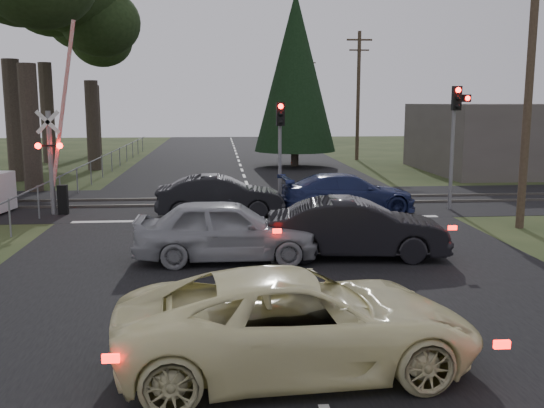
{
  "coord_description": "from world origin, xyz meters",
  "views": [
    {
      "loc": [
        -1.37,
        -12.84,
        4.11
      ],
      "look_at": [
        0.08,
        3.75,
        1.3
      ],
      "focal_mm": 40.0,
      "sensor_mm": 36.0,
      "label": 1
    }
  ],
  "objects": [
    {
      "name": "utility_pole_far",
      "position": [
        8.5,
        55.0,
        4.73
      ],
      "size": [
        1.8,
        0.26,
        9.0
      ],
      "color": "#4C3D2D",
      "rests_on": "ground"
    },
    {
      "name": "utility_pole_near",
      "position": [
        8.5,
        6.0,
        4.73
      ],
      "size": [
        1.8,
        0.26,
        9.0
      ],
      "color": "#4C3D2D",
      "rests_on": "ground"
    },
    {
      "name": "stop_line",
      "position": [
        0.0,
        8.2,
        0.01
      ],
      "size": [
        13.0,
        0.35,
        0.0
      ],
      "primitive_type": "cube",
      "color": "silver",
      "rests_on": "ground"
    },
    {
      "name": "blue_sedan",
      "position": [
        3.38,
        9.14,
        0.74
      ],
      "size": [
        5.21,
        2.43,
        1.47
      ],
      "primitive_type": "imported",
      "rotation": [
        0.0,
        0.0,
        1.65
      ],
      "color": "navy",
      "rests_on": "ground"
    },
    {
      "name": "building_right",
      "position": [
        18.0,
        22.0,
        2.0
      ],
      "size": [
        14.0,
        10.0,
        4.0
      ],
      "primitive_type": "cube",
      "color": "#59514C",
      "rests_on": "ground"
    },
    {
      "name": "utility_pole_mid",
      "position": [
        8.5,
        30.0,
        4.73
      ],
      "size": [
        1.8,
        0.26,
        9.0
      ],
      "color": "#4C3D2D",
      "rests_on": "ground"
    },
    {
      "name": "rail_near",
      "position": [
        0.0,
        11.2,
        0.05
      ],
      "size": [
        120.0,
        0.12,
        0.1
      ],
      "primitive_type": "cube",
      "color": "#59544C",
      "rests_on": "ground"
    },
    {
      "name": "silver_car",
      "position": [
        -1.21,
        2.65,
        0.82
      ],
      "size": [
        4.81,
        1.99,
        1.63
      ],
      "primitive_type": "imported",
      "rotation": [
        0.0,
        0.0,
        1.56
      ],
      "color": "#919398",
      "rests_on": "ground"
    },
    {
      "name": "euc_tree_c",
      "position": [
        -9.0,
        25.0,
        9.51
      ],
      "size": [
        6.0,
        6.0,
        13.2
      ],
      "color": "#473D33",
      "rests_on": "ground"
    },
    {
      "name": "traffic_signal_center",
      "position": [
        1.0,
        10.68,
        2.81
      ],
      "size": [
        0.32,
        0.48,
        4.1
      ],
      "color": "slate",
      "rests_on": "ground"
    },
    {
      "name": "cream_coupe",
      "position": [
        -0.2,
        -4.03,
        0.77
      ],
      "size": [
        5.76,
        3.0,
        1.55
      ],
      "primitive_type": "imported",
      "rotation": [
        0.0,
        0.0,
        1.65
      ],
      "color": "beige",
      "rests_on": "ground"
    },
    {
      "name": "rail_far",
      "position": [
        0.0,
        12.8,
        0.05
      ],
      "size": [
        120.0,
        0.12,
        0.1
      ],
      "primitive_type": "cube",
      "color": "#59544C",
      "rests_on": "ground"
    },
    {
      "name": "fence_left",
      "position": [
        -7.8,
        22.5,
        0.0
      ],
      "size": [
        0.1,
        36.0,
        1.2
      ],
      "primitive_type": null,
      "color": "slate",
      "rests_on": "ground"
    },
    {
      "name": "traffic_signal_right",
      "position": [
        7.55,
        9.47,
        3.31
      ],
      "size": [
        0.68,
        0.48,
        4.7
      ],
      "color": "slate",
      "rests_on": "ground"
    },
    {
      "name": "ground",
      "position": [
        0.0,
        0.0,
        0.0
      ],
      "size": [
        120.0,
        120.0,
        0.0
      ],
      "primitive_type": "plane",
      "color": "#253116",
      "rests_on": "ground"
    },
    {
      "name": "road",
      "position": [
        0.0,
        10.0,
        0.01
      ],
      "size": [
        14.0,
        100.0,
        0.01
      ],
      "primitive_type": "cube",
      "color": "black",
      "rests_on": "ground"
    },
    {
      "name": "euc_tree_e",
      "position": [
        -11.0,
        36.0,
        9.51
      ],
      "size": [
        6.0,
        6.0,
        13.2
      ],
      "color": "#473D33",
      "rests_on": "ground"
    },
    {
      "name": "rail_corridor",
      "position": [
        0.0,
        12.0,
        0.01
      ],
      "size": [
        120.0,
        8.0,
        0.01
      ],
      "primitive_type": "cube",
      "color": "black",
      "rests_on": "ground"
    },
    {
      "name": "conifer_tree",
      "position": [
        3.5,
        26.0,
        5.99
      ],
      "size": [
        5.2,
        5.2,
        11.0
      ],
      "color": "#473D33",
      "rests_on": "ground"
    },
    {
      "name": "crossing_signal",
      "position": [
        -7.27,
        9.79,
        2.06
      ],
      "size": [
        1.62,
        0.38,
        6.96
      ],
      "color": "slate",
      "rests_on": "ground"
    },
    {
      "name": "dark_hatchback",
      "position": [
        2.24,
        2.69,
        0.78
      ],
      "size": [
        4.89,
        2.13,
        1.56
      ],
      "primitive_type": "imported",
      "rotation": [
        0.0,
        0.0,
        1.47
      ],
      "color": "black",
      "rests_on": "ground"
    },
    {
      "name": "dark_car_far",
      "position": [
        -1.36,
        8.74,
        0.75
      ],
      "size": [
        4.56,
        1.62,
        1.5
      ],
      "primitive_type": "imported",
      "rotation": [
        0.0,
        0.0,
        1.58
      ],
      "color": "black",
      "rests_on": "ground"
    }
  ]
}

